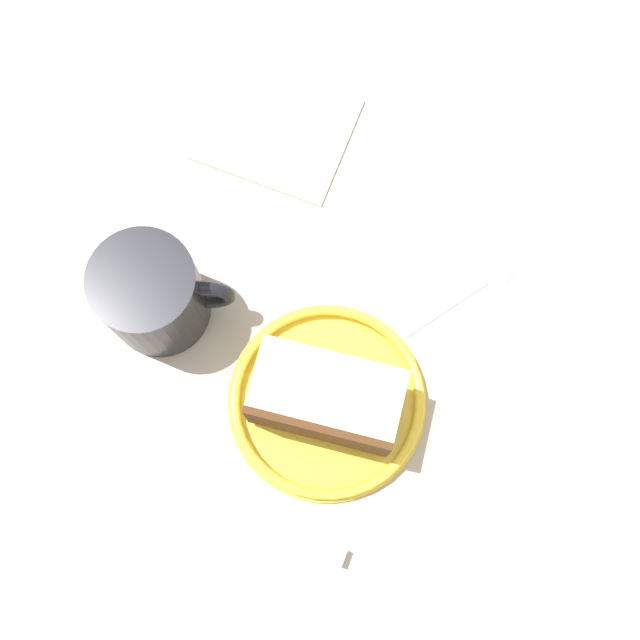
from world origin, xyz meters
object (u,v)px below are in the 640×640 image
Objects in this scene: tea_mug at (154,295)px; folded_napkin at (277,128)px; teaspoon at (484,283)px; sugar_cube at (336,556)px; cake_slice at (326,398)px; small_plate at (327,400)px.

folded_napkin is (-7.33, -18.49, -4.53)cm from tea_mug.
folded_napkin is at bearing -111.61° from tea_mug.
teaspoon is 6.68× the size of sugar_cube.
sugar_cube is at bearing 101.27° from cake_slice.
teaspoon is (-12.49, -12.60, -4.07)cm from cake_slice.
tea_mug is 28.79cm from teaspoon.
small_plate is at bearing 157.88° from tea_mug.
small_plate is 1.77× the size of teaspoon.
sugar_cube reaches higher than teaspoon.
tea_mug reaches higher than sugar_cube.
small_plate is at bearing -79.11° from sugar_cube.
sugar_cube is at bearing 133.45° from tea_mug.
folded_napkin is at bearing -72.06° from small_plate.
sugar_cube is at bearing 105.62° from folded_napkin.
tea_mug reaches higher than cake_slice.
tea_mug is at bearing 68.39° from folded_napkin.
cake_slice reaches higher than sugar_cube.
cake_slice reaches higher than teaspoon.
tea_mug reaches higher than small_plate.
cake_slice is 0.94× the size of folded_napkin.
small_plate is 11.82× the size of sugar_cube.
tea_mug is (15.29, -6.50, 0.40)cm from cake_slice.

